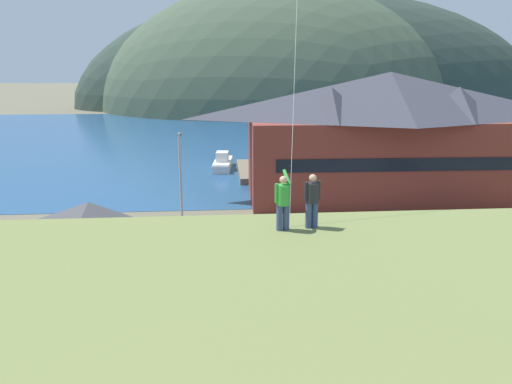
# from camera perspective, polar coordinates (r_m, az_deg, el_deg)

# --- Properties ---
(ground_plane) EXTENTS (600.00, 600.00, 0.00)m
(ground_plane) POSITION_cam_1_polar(r_m,az_deg,el_deg) (25.45, 1.90, -13.93)
(ground_plane) COLOR #66604C
(parking_lot_pad) EXTENTS (40.00, 20.00, 0.10)m
(parking_lot_pad) POSITION_cam_1_polar(r_m,az_deg,el_deg) (29.88, 0.84, -9.24)
(parking_lot_pad) COLOR slate
(parking_lot_pad) RESTS_ON ground
(bay_water) EXTENTS (360.00, 84.00, 0.03)m
(bay_water) POSITION_cam_1_polar(r_m,az_deg,el_deg) (83.09, -2.68, 6.41)
(bay_water) COLOR navy
(bay_water) RESTS_ON ground
(far_hill_west_ridge) EXTENTS (97.13, 73.20, 66.96)m
(far_hill_west_ridge) POSITION_cam_1_polar(r_m,az_deg,el_deg) (141.22, 2.41, 9.91)
(far_hill_west_ridge) COLOR #42513D
(far_hill_west_ridge) RESTS_ON ground
(far_hill_east_peak) EXTENTS (136.12, 50.27, 64.11)m
(far_hill_east_peak) POSITION_cam_1_polar(r_m,az_deg,el_deg) (145.71, 6.64, 9.98)
(far_hill_east_peak) COLOR #2D3D33
(far_hill_east_peak) RESTS_ON ground
(harbor_lodge) EXTENTS (26.63, 10.55, 11.51)m
(harbor_lodge) POSITION_cam_1_polar(r_m,az_deg,el_deg) (46.10, 15.15, 6.71)
(harbor_lodge) COLOR brown
(harbor_lodge) RESTS_ON ground
(storage_shed_near_lot) EXTENTS (7.18, 5.76, 4.65)m
(storage_shed_near_lot) POSITION_cam_1_polar(r_m,az_deg,el_deg) (29.76, -18.73, -5.25)
(storage_shed_near_lot) COLOR #756B5B
(storage_shed_near_lot) RESTS_ON ground
(wharf_dock) EXTENTS (3.20, 10.55, 0.70)m
(wharf_dock) POSITION_cam_1_polar(r_m,az_deg,el_deg) (55.37, -0.44, 2.47)
(wharf_dock) COLOR #70604C
(wharf_dock) RESTS_ON ground
(moored_boat_wharfside) EXTENTS (2.59, 6.37, 2.16)m
(moored_boat_wharfside) POSITION_cam_1_polar(r_m,az_deg,el_deg) (58.07, -3.93, 3.40)
(moored_boat_wharfside) COLOR silver
(moored_boat_wharfside) RESTS_ON ground
(moored_boat_outer_mooring) EXTENTS (1.99, 5.88, 2.16)m
(moored_boat_outer_mooring) POSITION_cam_1_polar(r_m,az_deg,el_deg) (57.40, 2.67, 3.28)
(moored_boat_outer_mooring) COLOR silver
(moored_boat_outer_mooring) RESTS_ON ground
(parked_car_back_row_right) EXTENTS (4.21, 2.08, 1.82)m
(parked_car_back_row_right) POSITION_cam_1_polar(r_m,az_deg,el_deg) (26.41, 2.76, -10.22)
(parked_car_back_row_right) COLOR slate
(parked_car_back_row_right) RESTS_ON parking_lot_pad
(parked_car_mid_row_far) EXTENTS (4.34, 2.34, 1.82)m
(parked_car_mid_row_far) POSITION_cam_1_polar(r_m,az_deg,el_deg) (24.95, -13.11, -12.21)
(parked_car_mid_row_far) COLOR navy
(parked_car_mid_row_far) RESTS_ON parking_lot_pad
(parked_car_lone_by_shed) EXTENTS (4.35, 2.36, 1.82)m
(parked_car_lone_by_shed) POSITION_cam_1_polar(r_m,az_deg,el_deg) (25.43, 14.08, -11.73)
(parked_car_lone_by_shed) COLOR #236633
(parked_car_lone_by_shed) RESTS_ON parking_lot_pad
(parked_car_front_row_end) EXTENTS (4.35, 2.37, 1.82)m
(parked_car_front_row_end) POSITION_cam_1_polar(r_m,az_deg,el_deg) (33.47, 19.20, -5.53)
(parked_car_front_row_end) COLOR silver
(parked_car_front_row_end) RESTS_ON parking_lot_pad
(parked_car_mid_row_near) EXTENTS (4.23, 2.12, 1.82)m
(parked_car_mid_row_near) POSITION_cam_1_polar(r_m,az_deg,el_deg) (29.10, 21.85, -8.89)
(parked_car_mid_row_near) COLOR slate
(parked_car_mid_row_near) RESTS_ON parking_lot_pad
(parked_car_corner_spot) EXTENTS (4.23, 2.12, 1.82)m
(parked_car_corner_spot) POSITION_cam_1_polar(r_m,az_deg,el_deg) (31.01, -1.42, -6.29)
(parked_car_corner_spot) COLOR black
(parked_car_corner_spot) RESTS_ON parking_lot_pad
(parked_car_mid_row_center) EXTENTS (4.28, 2.20, 1.82)m
(parked_car_mid_row_center) POSITION_cam_1_polar(r_m,az_deg,el_deg) (35.45, 27.40, -5.27)
(parked_car_mid_row_center) COLOR black
(parked_car_mid_row_center) RESTS_ON parking_lot_pad
(parked_car_back_row_left) EXTENTS (4.32, 2.30, 1.82)m
(parked_car_back_row_left) POSITION_cam_1_polar(r_m,az_deg,el_deg) (25.83, -24.59, -12.27)
(parked_car_back_row_left) COLOR #9EA3A8
(parked_car_back_row_left) RESTS_ON parking_lot_pad
(parking_light_pole) EXTENTS (0.24, 0.78, 7.59)m
(parking_light_pole) POSITION_cam_1_polar(r_m,az_deg,el_deg) (33.72, -8.82, 1.30)
(parking_light_pole) COLOR #ADADB2
(parking_light_pole) RESTS_ON parking_lot_pad
(person_kite_flyer) EXTENTS (0.52, 0.70, 1.86)m
(person_kite_flyer) POSITION_cam_1_polar(r_m,az_deg,el_deg) (15.07, 3.18, -1.03)
(person_kite_flyer) COLOR #384770
(person_kite_flyer) RESTS_ON grassy_hill_foreground
(person_companion) EXTENTS (0.53, 0.40, 1.74)m
(person_companion) POSITION_cam_1_polar(r_m,az_deg,el_deg) (15.37, 6.61, -0.84)
(person_companion) COLOR #384770
(person_companion) RESTS_ON grassy_hill_foreground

